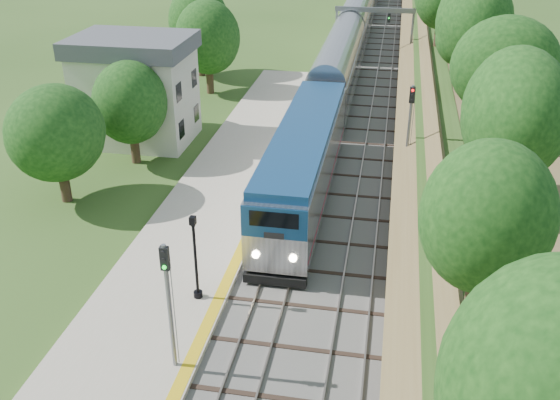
% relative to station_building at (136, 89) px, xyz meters
% --- Properties ---
extents(trackbed, '(9.50, 170.00, 0.28)m').
position_rel_station_building_xyz_m(trackbed, '(16.00, 30.00, -4.02)').
color(trackbed, '#4C4944').
rests_on(trackbed, ground).
extents(platform, '(6.40, 68.00, 0.38)m').
position_rel_station_building_xyz_m(platform, '(8.80, -14.00, -3.90)').
color(platform, '#ADA48B').
rests_on(platform, ground).
extents(yellow_stripe, '(0.55, 68.00, 0.01)m').
position_rel_station_building_xyz_m(yellow_stripe, '(11.65, -14.00, -3.70)').
color(yellow_stripe, gold).
rests_on(yellow_stripe, platform).
extents(embankment, '(10.64, 170.00, 11.70)m').
position_rel_station_building_xyz_m(embankment, '(24.35, 30.00, -2.14)').
color(embankment, brown).
rests_on(embankment, ground).
extents(station_building, '(8.60, 6.60, 8.00)m').
position_rel_station_building_xyz_m(station_building, '(0.00, 0.00, 0.00)').
color(station_building, beige).
rests_on(station_building, ground).
extents(signal_gantry, '(8.40, 0.38, 6.20)m').
position_rel_station_building_xyz_m(signal_gantry, '(16.47, 24.99, 0.73)').
color(signal_gantry, slate).
rests_on(signal_gantry, ground).
extents(trees_behind_platform, '(7.82, 53.32, 7.21)m').
position_rel_station_building_xyz_m(trees_behind_platform, '(2.83, -9.33, 0.44)').
color(trees_behind_platform, '#332316').
rests_on(trees_behind_platform, ground).
extents(train, '(3.24, 107.55, 4.76)m').
position_rel_station_building_xyz_m(train, '(14.00, 34.89, -1.66)').
color(train, black).
rests_on(train, trackbed).
extents(lamppost_far, '(0.43, 0.43, 4.34)m').
position_rel_station_building_xyz_m(lamppost_far, '(10.64, -19.52, -1.77)').
color(lamppost_far, black).
rests_on(lamppost_far, platform).
extents(signal_platform, '(0.34, 0.27, 5.73)m').
position_rel_station_building_xyz_m(signal_platform, '(11.10, -24.17, -0.19)').
color(signal_platform, slate).
rests_on(signal_platform, platform).
extents(signal_farside, '(0.35, 0.28, 6.44)m').
position_rel_station_building_xyz_m(signal_farside, '(20.20, -3.71, -0.04)').
color(signal_farside, slate).
rests_on(signal_farside, ground).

